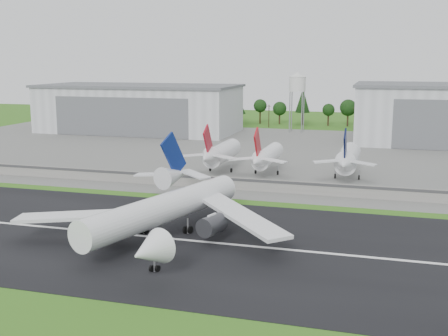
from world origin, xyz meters
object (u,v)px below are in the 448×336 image
(main_airliner, at_px, (164,216))
(parked_jet_navy, at_px, (347,159))
(parked_jet_red_b, at_px, (266,157))
(parked_jet_red_a, at_px, (219,153))

(main_airliner, bearing_deg, parked_jet_navy, -97.74)
(parked_jet_navy, bearing_deg, main_airliner, -114.63)
(parked_jet_red_b, bearing_deg, parked_jet_red_a, 179.81)
(parked_jet_red_a, xyz_separation_m, parked_jet_navy, (39.37, 0.02, 0.17))
(main_airliner, height_order, parked_jet_red_b, main_airliner)
(parked_jet_red_a, height_order, parked_jet_red_b, parked_jet_red_a)
(main_airliner, relative_size, parked_jet_red_b, 1.86)
(main_airliner, bearing_deg, parked_jet_red_a, -65.75)
(parked_jet_navy, bearing_deg, parked_jet_red_a, -179.97)
(parked_jet_red_b, xyz_separation_m, parked_jet_navy, (24.50, 0.07, 0.47))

